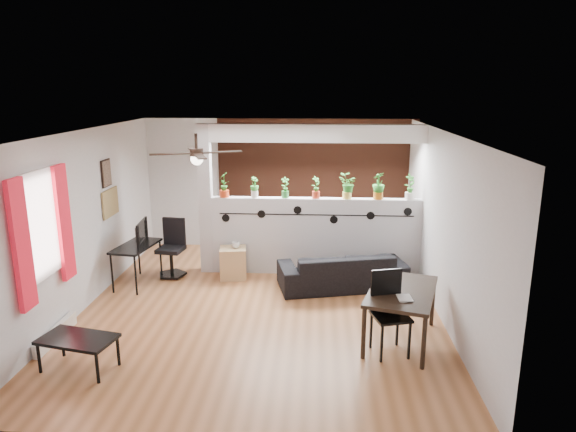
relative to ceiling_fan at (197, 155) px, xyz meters
The scene contains 28 objects.
room_shell 1.33m from the ceiling_fan, 20.56° to the left, with size 6.30×7.10×2.90m.
partition_wall 2.91m from the ceiling_fan, 48.37° to the left, with size 3.60×0.18×1.35m, color #BCBCC1.
ceiling_header 2.41m from the ceiling_fan, 48.37° to the left, with size 3.60×0.18×0.30m, color white.
pier_column 2.09m from the ceiling_fan, 99.77° to the left, with size 0.22×0.20×2.60m, color #BCBCC1.
brick_panel 3.78m from the ceiling_fan, 63.93° to the left, with size 3.90×0.05×2.60m, color #A94F31.
vine_decal 2.64m from the ceiling_fan, 46.80° to the left, with size 3.31×0.01×0.30m.
window_assembly 2.13m from the ceiling_fan, 152.87° to the right, with size 0.09×1.30×1.55m.
baseboard_heater 2.96m from the ceiling_fan, 152.65° to the right, with size 0.08×1.00×0.18m, color silver.
corkboard 2.38m from the ceiling_fan, 144.85° to the left, with size 0.03×0.60×0.45m, color olive.
framed_art 2.19m from the ceiling_fan, 145.97° to the left, with size 0.03×0.34×0.44m.
ceiling_fan is the anchor object (origin of this frame).
potted_plant_0 1.94m from the ceiling_fan, 89.36° to the left, with size 0.23×0.27×0.46m.
potted_plant_1 2.03m from the ceiling_fan, 73.11° to the left, with size 0.21×0.22×0.36m.
potted_plant_2 2.23m from the ceiling_fan, 59.19° to the left, with size 0.20×0.17×0.36m.
potted_plant_3 2.53m from the ceiling_fan, 48.37° to the left, with size 0.24×0.24×0.38m.
potted_plant_4 2.88m from the ceiling_fan, 40.24° to the left, with size 0.23×0.19×0.43m.
potted_plant_5 3.29m from the ceiling_fan, 34.15° to the left, with size 0.30×0.30×0.46m.
potted_plant_6 3.73m from the ceiling_fan, 29.51° to the left, with size 0.28×0.27×0.43m.
sofa 3.11m from the ceiling_fan, 29.56° to the left, with size 1.94×0.77×0.57m, color black.
cube_shelf 2.52m from the ceiling_fan, 82.20° to the left, with size 0.44×0.39×0.54m, color tan.
cup 2.27m from the ceiling_fan, 80.28° to the left, with size 0.14×0.14×0.11m, color gray.
computer_desk 2.42m from the ceiling_fan, 140.96° to the left, with size 0.64×1.01×0.68m.
monitor 2.38m from the ceiling_fan, 137.29° to the left, with size 0.06×0.36×0.20m, color black.
office_chair 2.57m from the ceiling_fan, 119.71° to the left, with size 0.51×0.51×0.99m.
dining_table 3.26m from the ceiling_fan, 13.26° to the right, with size 1.12×1.46×0.71m.
book 3.21m from the ceiling_fan, 19.76° to the right, with size 0.17×0.23×0.02m, color gray.
folding_chair 3.16m from the ceiling_fan, 19.53° to the right, with size 0.51×0.51×1.03m.
coffee_table 2.74m from the ceiling_fan, 125.55° to the right, with size 0.94×0.65×0.40m.
Camera 1 is at (0.83, -7.08, 3.21)m, focal length 32.00 mm.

